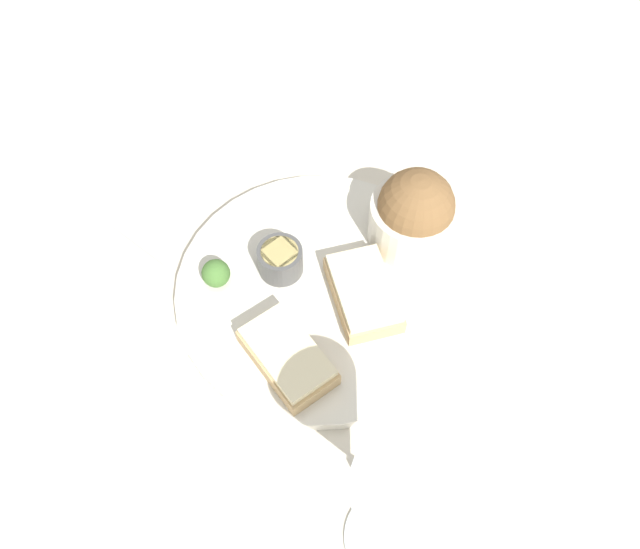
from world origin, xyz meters
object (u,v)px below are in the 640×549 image
(wine_glass, at_px, (407,508))
(napkin, at_px, (86,275))
(cheese_toast_near, at_px, (363,293))
(cheese_toast_far, at_px, (287,356))
(sauce_ramekin, at_px, (280,259))
(salad_bowl, at_px, (415,213))

(wine_glass, xyz_separation_m, napkin, (0.34, 0.21, -0.11))
(napkin, bearing_deg, cheese_toast_near, -115.65)
(cheese_toast_far, height_order, napkin, cheese_toast_far)
(sauce_ramekin, bearing_deg, cheese_toast_far, 166.82)
(napkin, bearing_deg, salad_bowl, -101.35)
(cheese_toast_near, height_order, wine_glass, wine_glass)
(sauce_ramekin, distance_m, cheese_toast_near, 0.09)
(salad_bowl, height_order, cheese_toast_far, salad_bowl)
(salad_bowl, xyz_separation_m, napkin, (0.07, 0.34, -0.05))
(sauce_ramekin, height_order, cheese_toast_near, sauce_ramekin)
(napkin, bearing_deg, sauce_ramekin, -108.39)
(sauce_ramekin, height_order, wine_glass, wine_glass)
(sauce_ramekin, distance_m, wine_glass, 0.29)
(napkin, bearing_deg, wine_glass, -148.84)
(wine_glass, bearing_deg, cheese_toast_near, -14.47)
(salad_bowl, xyz_separation_m, cheese_toast_far, (-0.10, 0.17, -0.03))
(salad_bowl, relative_size, wine_glass, 0.54)
(sauce_ramekin, xyz_separation_m, napkin, (0.07, 0.20, -0.03))
(cheese_toast_near, xyz_separation_m, cheese_toast_far, (-0.04, 0.09, 0.00))
(cheese_toast_far, bearing_deg, salad_bowl, -59.27)
(salad_bowl, bearing_deg, cheese_toast_far, 120.73)
(sauce_ramekin, bearing_deg, wine_glass, -177.60)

